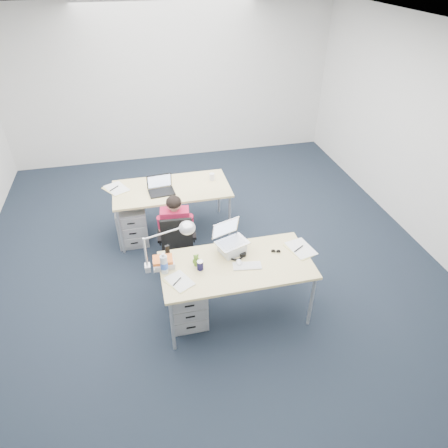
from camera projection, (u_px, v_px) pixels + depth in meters
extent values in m
plane|color=black|center=(210.00, 266.00, 5.28)|extent=(7.00, 7.00, 0.00)
cube|color=silver|center=(171.00, 85.00, 7.26)|extent=(6.00, 0.02, 2.80)
cube|color=silver|center=(441.00, 147.00, 5.03)|extent=(0.02, 7.00, 2.80)
cube|color=white|center=(204.00, 37.00, 3.67)|extent=(6.00, 7.00, 0.01)
cube|color=#D4BE7A|center=(236.00, 265.00, 4.22)|extent=(1.60, 0.80, 0.03)
cylinder|color=#B7BABC|center=(172.00, 326.00, 4.01)|extent=(0.04, 0.04, 0.70)
cylinder|color=#B7BABC|center=(311.00, 301.00, 4.29)|extent=(0.04, 0.04, 0.70)
cylinder|color=#B7BABC|center=(165.00, 279.00, 4.57)|extent=(0.04, 0.04, 0.70)
cylinder|color=#B7BABC|center=(288.00, 260.00, 4.85)|extent=(0.04, 0.04, 0.70)
cube|color=#D4BE7A|center=(171.00, 189.00, 5.53)|extent=(1.60, 0.80, 0.03)
cylinder|color=#B7BABC|center=(121.00, 232.00, 5.33)|extent=(0.04, 0.04, 0.70)
cylinder|color=#B7BABC|center=(230.00, 217.00, 5.60)|extent=(0.04, 0.04, 0.70)
cylinder|color=#B7BABC|center=(120.00, 205.00, 5.88)|extent=(0.04, 0.04, 0.70)
cylinder|color=#B7BABC|center=(219.00, 193.00, 6.16)|extent=(0.04, 0.04, 0.70)
cylinder|color=black|center=(178.00, 255.00, 5.12)|extent=(0.04, 0.04, 0.35)
cube|color=black|center=(178.00, 244.00, 5.01)|extent=(0.42, 0.42, 0.06)
cube|color=black|center=(177.00, 235.00, 4.69)|extent=(0.37, 0.07, 0.44)
cube|color=#B81A3F|center=(176.00, 226.00, 4.87)|extent=(0.36, 0.22, 0.47)
sphere|color=tan|center=(174.00, 203.00, 4.68)|extent=(0.18, 0.18, 0.18)
cube|color=#A1A3A7|center=(187.00, 300.00, 4.41)|extent=(0.40, 0.50, 0.55)
cube|color=#A1A3A7|center=(132.00, 223.00, 5.62)|extent=(0.40, 0.50, 0.55)
cube|color=white|center=(247.00, 266.00, 4.18)|extent=(0.31, 0.16, 0.01)
ellipsoid|color=white|center=(239.00, 262.00, 4.20)|extent=(0.08, 0.11, 0.04)
cylinder|color=#141238|center=(200.00, 265.00, 4.11)|extent=(0.08, 0.08, 0.11)
cylinder|color=silver|center=(164.00, 263.00, 4.03)|extent=(0.10, 0.10, 0.24)
cube|color=silver|center=(164.00, 262.00, 4.16)|extent=(0.24, 0.19, 0.10)
cube|color=black|center=(167.00, 252.00, 4.25)|extent=(0.05, 0.04, 0.17)
cube|color=#DDD280|center=(179.00, 282.00, 3.98)|extent=(0.31, 0.34, 0.01)
cube|color=#DDD280|center=(300.00, 249.00, 4.41)|extent=(0.31, 0.38, 0.01)
cylinder|color=white|center=(212.00, 177.00, 5.68)|extent=(0.09, 0.09, 0.10)
cube|color=white|center=(116.00, 189.00, 5.49)|extent=(0.38, 0.42, 0.01)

